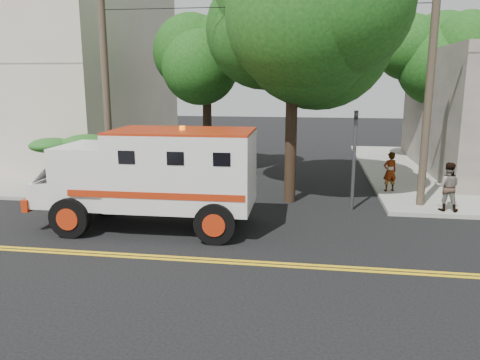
# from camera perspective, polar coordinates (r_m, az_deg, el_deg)

# --- Properties ---
(ground) EXTENTS (100.00, 100.00, 0.00)m
(ground) POSITION_cam_1_polar(r_m,az_deg,el_deg) (12.41, -2.56, -9.86)
(ground) COLOR black
(ground) RESTS_ON ground
(sidewalk_nw) EXTENTS (17.00, 17.00, 0.15)m
(sidewalk_nw) POSITION_cam_1_polar(r_m,az_deg,el_deg) (29.74, -23.41, 2.23)
(sidewalk_nw) COLOR gray
(sidewalk_nw) RESTS_ON ground
(building_left) EXTENTS (16.00, 14.00, 10.00)m
(building_left) POSITION_cam_1_polar(r_m,az_deg,el_deg) (31.75, -25.85, 11.80)
(building_left) COLOR #B1A591
(building_left) RESTS_ON sidewalk_nw
(utility_pole_left) EXTENTS (0.28, 0.28, 9.00)m
(utility_pole_left) POSITION_cam_1_polar(r_m,az_deg,el_deg) (19.01, -16.05, 11.19)
(utility_pole_left) COLOR #382D23
(utility_pole_left) RESTS_ON ground
(utility_pole_right) EXTENTS (0.28, 0.28, 9.00)m
(utility_pole_right) POSITION_cam_1_polar(r_m,az_deg,el_deg) (17.93, 22.12, 10.77)
(utility_pole_right) COLOR #382D23
(utility_pole_right) RESTS_ON ground
(tree_main) EXTENTS (6.08, 5.70, 9.85)m
(tree_main) POSITION_cam_1_polar(r_m,az_deg,el_deg) (17.68, 8.06, 20.29)
(tree_main) COLOR black
(tree_main) RESTS_ON ground
(tree_left) EXTENTS (4.48, 4.20, 7.70)m
(tree_left) POSITION_cam_1_polar(r_m,az_deg,el_deg) (23.63, -3.46, 14.68)
(tree_left) COLOR black
(tree_left) RESTS_ON ground
(tree_right) EXTENTS (4.80, 4.50, 8.20)m
(tree_right) POSITION_cam_1_polar(r_m,az_deg,el_deg) (27.87, 23.13, 14.11)
(tree_right) COLOR black
(tree_right) RESTS_ON ground
(traffic_signal) EXTENTS (0.15, 0.18, 3.60)m
(traffic_signal) POSITION_cam_1_polar(r_m,az_deg,el_deg) (17.12, 13.79, 3.63)
(traffic_signal) COLOR #3F3F42
(traffic_signal) RESTS_ON ground
(accessibility_sign) EXTENTS (0.45, 0.10, 2.02)m
(accessibility_sign) POSITION_cam_1_polar(r_m,az_deg,el_deg) (19.69, -16.91, 1.98)
(accessibility_sign) COLOR #3F3F42
(accessibility_sign) RESTS_ON ground
(palm_planter) EXTENTS (3.52, 2.63, 2.36)m
(palm_planter) POSITION_cam_1_polar(r_m,az_deg,el_deg) (20.60, -19.52, 3.02)
(palm_planter) COLOR #1E3314
(palm_planter) RESTS_ON sidewalk_nw
(armored_truck) EXTENTS (6.98, 2.93, 3.15)m
(armored_truck) POSITION_cam_1_polar(r_m,az_deg,el_deg) (14.87, -10.26, 0.86)
(armored_truck) COLOR silver
(armored_truck) RESTS_ON ground
(pedestrian_a) EXTENTS (0.70, 0.58, 1.63)m
(pedestrian_a) POSITION_cam_1_polar(r_m,az_deg,el_deg) (20.16, 17.81, 0.99)
(pedestrian_a) COLOR gray
(pedestrian_a) RESTS_ON sidewalk_ne
(pedestrian_b) EXTENTS (0.94, 0.79, 1.72)m
(pedestrian_b) POSITION_cam_1_polar(r_m,az_deg,el_deg) (17.80, 23.96, -0.74)
(pedestrian_b) COLOR gray
(pedestrian_b) RESTS_ON sidewalk_ne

